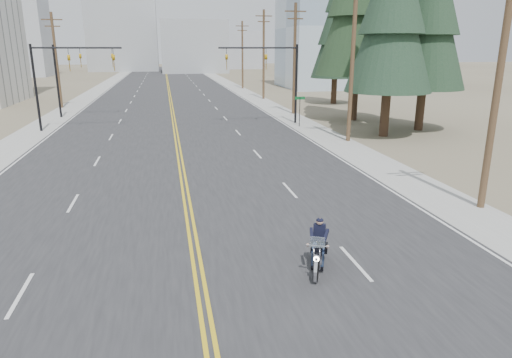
% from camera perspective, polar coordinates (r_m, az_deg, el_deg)
% --- Properties ---
extents(road, '(20.00, 200.00, 0.01)m').
position_cam_1_polar(road, '(78.74, -10.85, 10.91)').
color(road, '#303033').
rests_on(road, ground).
extents(sidewalk_left, '(3.00, 200.00, 0.01)m').
position_cam_1_polar(sidewalk_left, '(79.47, -19.29, 10.36)').
color(sidewalk_left, '#A5A5A0').
rests_on(sidewalk_left, ground).
extents(sidewalk_right, '(3.00, 200.00, 0.01)m').
position_cam_1_polar(sidewalk_right, '(79.68, -2.40, 11.23)').
color(sidewalk_right, '#A5A5A0').
rests_on(sidewalk_right, ground).
extents(traffic_mast_left, '(7.10, 0.26, 7.00)m').
position_cam_1_polar(traffic_mast_left, '(41.32, -23.29, 12.38)').
color(traffic_mast_left, black).
rests_on(traffic_mast_left, ground).
extents(traffic_mast_right, '(7.10, 0.26, 7.00)m').
position_cam_1_polar(traffic_mast_right, '(41.64, 2.33, 13.64)').
color(traffic_mast_right, black).
rests_on(traffic_mast_right, ground).
extents(traffic_mast_far, '(6.10, 0.26, 7.00)m').
position_cam_1_polar(traffic_mast_far, '(49.24, -21.82, 12.84)').
color(traffic_mast_far, black).
rests_on(traffic_mast_far, ground).
extents(street_sign, '(0.90, 0.06, 2.62)m').
position_cam_1_polar(street_sign, '(40.44, 5.50, 9.06)').
color(street_sign, black).
rests_on(street_sign, ground).
extents(utility_pole_a, '(2.20, 0.30, 11.00)m').
position_cam_1_polar(utility_pole_a, '(21.13, 28.18, 11.65)').
color(utility_pole_a, brown).
rests_on(utility_pole_a, ground).
extents(utility_pole_b, '(2.20, 0.30, 11.50)m').
position_cam_1_polar(utility_pole_b, '(34.13, 11.98, 14.56)').
color(utility_pole_b, brown).
rests_on(utility_pole_b, ground).
extents(utility_pole_c, '(2.20, 0.30, 11.00)m').
position_cam_1_polar(utility_pole_c, '(48.31, 4.84, 14.87)').
color(utility_pole_c, brown).
rests_on(utility_pole_c, ground).
extents(utility_pole_d, '(2.20, 0.30, 11.50)m').
position_cam_1_polar(utility_pole_d, '(62.87, 0.96, 15.42)').
color(utility_pole_d, brown).
rests_on(utility_pole_d, ground).
extents(utility_pole_e, '(2.20, 0.30, 11.00)m').
position_cam_1_polar(utility_pole_e, '(79.57, -1.71, 15.36)').
color(utility_pole_e, brown).
rests_on(utility_pole_e, ground).
extents(utility_pole_left, '(2.20, 0.30, 10.50)m').
position_cam_1_polar(utility_pole_left, '(57.68, -23.69, 13.56)').
color(utility_pole_left, brown).
rests_on(utility_pole_left, ground).
extents(glass_building, '(24.00, 16.00, 20.00)m').
position_cam_1_polar(glass_building, '(85.07, 12.01, 17.96)').
color(glass_building, '#9EB5CC').
rests_on(glass_building, ground).
extents(haze_bldg_a, '(14.00, 12.00, 22.00)m').
position_cam_1_polar(haze_bldg_a, '(128.20, -27.92, 16.21)').
color(haze_bldg_a, '#B7BCC6').
rests_on(haze_bldg_a, ground).
extents(haze_bldg_b, '(18.00, 14.00, 14.00)m').
position_cam_1_polar(haze_bldg_b, '(133.74, -7.78, 16.05)').
color(haze_bldg_b, '#ADB2B7').
rests_on(haze_bldg_b, ground).
extents(haze_bldg_c, '(16.00, 12.00, 18.00)m').
position_cam_1_polar(haze_bldg_c, '(125.28, 8.11, 16.96)').
color(haze_bldg_c, '#B7BCC6').
rests_on(haze_bldg_c, ground).
extents(haze_bldg_d, '(20.00, 15.00, 26.00)m').
position_cam_1_polar(haze_bldg_d, '(149.02, -16.36, 17.87)').
color(haze_bldg_d, '#ADB2B7').
rests_on(haze_bldg_d, ground).
extents(haze_bldg_e, '(14.00, 14.00, 12.00)m').
position_cam_1_polar(haze_bldg_e, '(160.53, -2.07, 15.80)').
color(haze_bldg_e, '#B7BCC6').
rests_on(haze_bldg_e, ground).
extents(motorcyclist, '(1.62, 2.25, 1.62)m').
position_cam_1_polar(motorcyclist, '(14.32, 7.80, -8.28)').
color(motorcyclist, black).
rests_on(motorcyclist, ground).
extents(conifer_near, '(6.51, 6.51, 17.24)m').
position_cam_1_polar(conifer_near, '(36.99, 16.83, 20.41)').
color(conifer_near, '#382619').
rests_on(conifer_near, ground).
extents(conifer_mid, '(6.46, 6.46, 17.24)m').
position_cam_1_polar(conifer_mid, '(40.80, 20.97, 19.58)').
color(conifer_mid, '#382619').
rests_on(conifer_mid, ground).
extents(conifer_far, '(5.92, 5.92, 15.84)m').
position_cam_1_polar(conifer_far, '(58.23, 10.08, 18.19)').
color(conifer_far, '#382619').
rests_on(conifer_far, ground).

